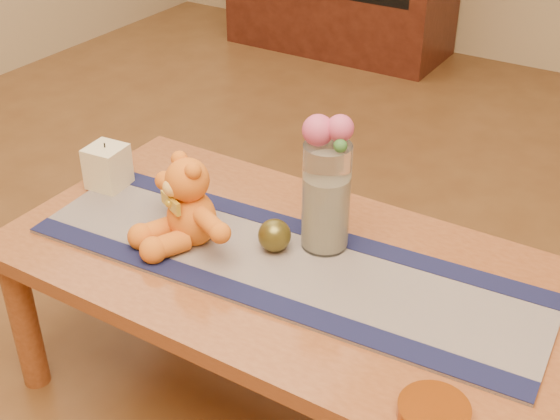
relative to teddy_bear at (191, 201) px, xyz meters
The scene contains 19 objects.
floor 0.62m from the teddy_bear, 10.14° to the left, with size 5.50×5.50×0.00m, color #553218.
coffee_table_top 0.30m from the teddy_bear, 10.14° to the left, with size 1.40×0.70×0.04m, color brown.
table_leg_fl 0.57m from the teddy_bear, 147.12° to the right, with size 0.07×0.07×0.41m, color brown.
table_leg_bl 0.62m from the teddy_bear, 138.06° to the left, with size 0.07×0.07×0.41m, color brown.
persian_runner 0.26m from the teddy_bear, ahead, with size 1.20×0.35×0.01m, color #191A47.
runner_border_near 0.28m from the teddy_bear, 25.58° to the right, with size 1.20×0.06×0.00m, color #121438.
runner_border_far 0.30m from the teddy_bear, 38.20° to the left, with size 1.20×0.06×0.00m, color #121438.
teddy_bear is the anchor object (origin of this frame).
pillar_candle 0.36m from the teddy_bear, 166.50° to the left, with size 0.09×0.09×0.11m, color beige.
candle_wick 0.35m from the teddy_bear, 166.50° to the left, with size 0.00×0.00×0.01m, color black.
glass_vase 0.31m from the teddy_bear, 26.52° to the left, with size 0.11×0.11×0.26m, color silver.
potpourri_fill 0.31m from the teddy_bear, 26.52° to the left, with size 0.09×0.09×0.18m, color beige.
rose_left 0.35m from the teddy_bear, 26.52° to the left, with size 0.07×0.07×0.07m, color #C4456D.
rose_right 0.39m from the teddy_bear, 25.38° to the left, with size 0.06×0.06×0.06m, color #C4456D.
blue_flower_back 0.39m from the teddy_bear, 31.07° to the left, with size 0.04×0.04×0.04m, color #49489D.
blue_flower_side 0.35m from the teddy_bear, 32.58° to the left, with size 0.04×0.04×0.04m, color #49489D.
leaf_sprig 0.38m from the teddy_bear, 20.51° to the left, with size 0.03×0.03×0.03m, color #33662D.
bronze_ball 0.21m from the teddy_bear, 17.60° to the left, with size 0.08×0.08×0.08m, color #51471B.
amber_dish 0.74m from the teddy_bear, 17.58° to the right, with size 0.13×0.13×0.03m, color #BF5914.
Camera 1 is at (0.69, -1.19, 1.45)m, focal length 47.76 mm.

